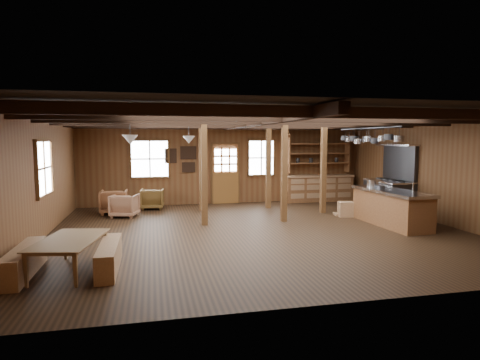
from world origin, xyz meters
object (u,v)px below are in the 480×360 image
Objects in this scene: commercial_range at (391,191)px; armchair_a at (114,202)px; kitchen_island at (391,207)px; dining_table at (72,256)px; armchair_b at (152,199)px; armchair_c at (125,206)px.

commercial_range reaches higher than armchair_a.
dining_table is at bearing -166.22° from kitchen_island.
commercial_range is at bearing -54.83° from dining_table.
armchair_a is (-8.34, 1.67, -0.30)m from commercial_range.
kitchen_island is at bearing -122.47° from commercial_range.
armchair_b reaches higher than dining_table.
armchair_c is (-7.98, 1.04, -0.34)m from commercial_range.
commercial_range is at bearing 169.61° from armchair_a.
kitchen_island is 7.44m from armchair_c.
dining_table is 4.93m from armchair_c.
kitchen_island reaches higher than armchair_a.
kitchen_island reaches higher than armchair_b.
kitchen_island is 3.47× the size of armchair_b.
armchair_c is at bearing 156.18° from kitchen_island.
kitchen_island is 1.56× the size of dining_table.
dining_table is at bearing -155.72° from commercial_range.
armchair_b is 1.43m from armchair_c.
commercial_range is 2.87× the size of armchair_c.
dining_table is at bearing 98.55° from armchair_c.
armchair_c is at bearing 120.57° from armchair_a.
armchair_a is (-7.29, 3.31, -0.11)m from kitchen_island.
commercial_range is 8.06m from armchair_c.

